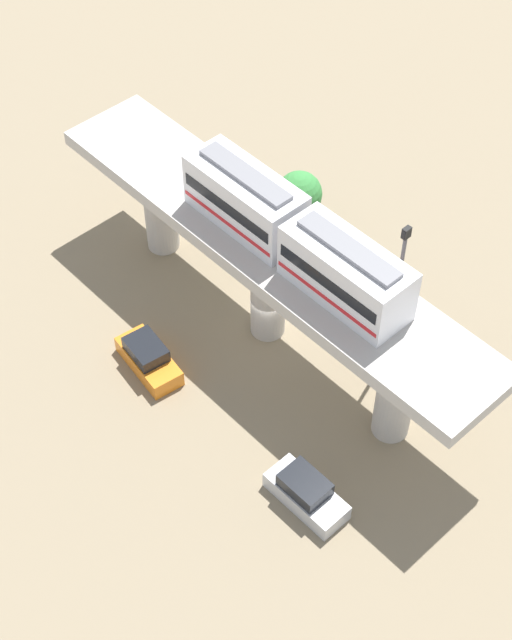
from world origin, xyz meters
TOP-DOWN VIEW (x-y plane):
  - ground_plane at (0.00, 0.00)m, footprint 120.00×120.00m
  - viaduct at (0.00, 0.00)m, footprint 5.20×28.00m
  - train at (0.00, -1.75)m, footprint 2.64×13.55m
  - parked_car_orange at (-6.50, 2.38)m, footprint 2.35×4.40m
  - parked_car_silver at (-6.15, -9.20)m, footprint 1.83×4.21m
  - tree_near_viaduct at (6.54, 4.32)m, footprint 2.71×2.71m
  - signal_post at (3.40, -5.81)m, footprint 0.44×0.28m

SIDE VIEW (x-z plane):
  - ground_plane at x=0.00m, z-range 0.00..0.00m
  - parked_car_orange at x=-6.50m, z-range -0.14..1.62m
  - parked_car_silver at x=-6.15m, z-range -0.14..1.62m
  - tree_near_viaduct at x=6.54m, z-range 0.90..5.46m
  - viaduct at x=0.00m, z-range 1.81..8.79m
  - signal_post at x=3.40m, z-range 0.52..10.09m
  - train at x=0.00m, z-range 6.88..10.12m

